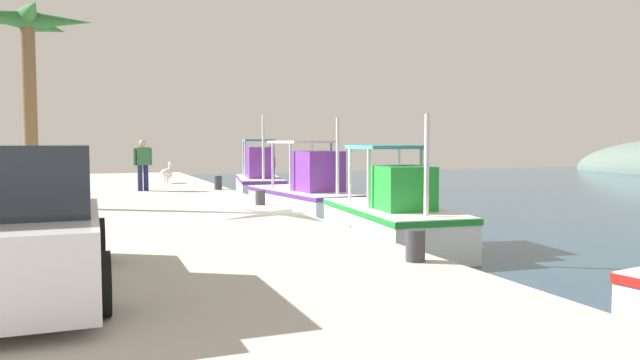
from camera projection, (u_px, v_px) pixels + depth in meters
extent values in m
cube|color=#BCB7AD|center=(64.00, 236.00, 12.53)|extent=(36.00, 10.00, 0.80)
cube|color=white|center=(259.00, 187.00, 25.24)|extent=(5.20, 2.60, 0.89)
cube|color=#723399|center=(259.00, 179.00, 25.22)|extent=(5.24, 2.65, 0.12)
cube|color=#723399|center=(260.00, 163.00, 24.56)|extent=(1.56, 1.27, 1.28)
cylinder|color=silver|center=(243.00, 158.00, 26.14)|extent=(0.08, 0.08, 1.53)
cylinder|color=silver|center=(270.00, 158.00, 26.37)|extent=(0.08, 0.08, 1.53)
cylinder|color=silver|center=(245.00, 159.00, 24.83)|extent=(0.08, 0.08, 1.53)
cylinder|color=silver|center=(274.00, 159.00, 25.06)|extent=(0.08, 0.08, 1.53)
cube|color=teal|center=(258.00, 140.00, 25.55)|extent=(2.21, 1.61, 0.08)
cylinder|color=silver|center=(263.00, 147.00, 23.31)|extent=(0.10, 0.10, 2.57)
torus|color=orange|center=(274.00, 162.00, 24.77)|extent=(0.55, 0.20, 0.54)
cube|color=white|center=(308.00, 202.00, 19.74)|extent=(5.46, 2.79, 0.80)
cube|color=#723399|center=(308.00, 192.00, 19.72)|extent=(5.50, 2.83, 0.12)
cube|color=#723399|center=(317.00, 171.00, 19.10)|extent=(1.61, 1.47, 1.30)
cylinder|color=silver|center=(273.00, 166.00, 20.34)|extent=(0.08, 0.08, 1.55)
cylinder|color=silver|center=(312.00, 165.00, 21.06)|extent=(0.08, 0.08, 1.55)
cylinder|color=silver|center=(290.00, 167.00, 19.10)|extent=(0.08, 0.08, 1.55)
cylinder|color=silver|center=(331.00, 166.00, 19.82)|extent=(0.08, 0.08, 1.55)
cube|color=silver|center=(302.00, 142.00, 20.03)|extent=(2.30, 1.84, 0.08)
cylinder|color=silver|center=(338.00, 156.00, 17.92)|extent=(0.10, 0.10, 2.33)
torus|color=orange|center=(337.00, 171.00, 19.36)|extent=(0.55, 0.16, 0.54)
cube|color=white|center=(391.00, 227.00, 13.41)|extent=(4.83, 2.26, 0.93)
cube|color=#1E8C2D|center=(391.00, 210.00, 13.38)|extent=(4.88, 2.30, 0.12)
cube|color=#1E8C2D|center=(402.00, 188.00, 12.79)|extent=(1.41, 1.21, 0.95)
cylinder|color=silver|center=(350.00, 176.00, 14.17)|extent=(0.08, 0.08, 1.31)
cylinder|color=silver|center=(399.00, 175.00, 14.52)|extent=(0.08, 0.08, 1.31)
cylinder|color=silver|center=(369.00, 179.00, 12.96)|extent=(0.08, 0.08, 1.31)
cylinder|color=silver|center=(421.00, 178.00, 13.31)|extent=(0.08, 0.08, 1.31)
cube|color=teal|center=(385.00, 147.00, 13.69)|extent=(2.01, 1.51, 0.08)
cylinder|color=silver|center=(427.00, 165.00, 11.63)|extent=(0.10, 0.10, 2.02)
torus|color=orange|center=(426.00, 187.00, 13.01)|extent=(0.55, 0.15, 0.54)
cylinder|color=tan|center=(168.00, 180.00, 22.71)|extent=(0.04, 0.04, 0.22)
cylinder|color=tan|center=(165.00, 180.00, 22.74)|extent=(0.04, 0.04, 0.22)
ellipsoid|color=white|center=(167.00, 174.00, 22.76)|extent=(0.71, 0.63, 0.40)
ellipsoid|color=silver|center=(166.00, 172.00, 22.70)|extent=(0.66, 0.62, 0.28)
cylinder|color=white|center=(169.00, 168.00, 22.93)|extent=(0.21, 0.19, 0.27)
sphere|color=white|center=(170.00, 164.00, 23.00)|extent=(0.22, 0.22, 0.16)
cone|color=#F2B272|center=(173.00, 164.00, 23.19)|extent=(0.28, 0.23, 0.07)
cylinder|color=#1E234C|center=(140.00, 178.00, 19.16)|extent=(0.16, 0.16, 0.84)
cylinder|color=#1E234C|center=(146.00, 178.00, 19.28)|extent=(0.16, 0.16, 0.84)
cube|color=#33663F|center=(143.00, 156.00, 19.17)|extent=(0.36, 0.49, 0.58)
cylinder|color=#33663F|center=(135.00, 157.00, 19.00)|extent=(0.10, 0.10, 0.55)
cylinder|color=#33663F|center=(150.00, 157.00, 19.35)|extent=(0.10, 0.10, 0.55)
sphere|color=tan|center=(142.00, 143.00, 19.15)|extent=(0.22, 0.22, 0.22)
cylinder|color=black|center=(98.00, 241.00, 7.78)|extent=(0.60, 0.18, 0.60)
cylinder|color=black|center=(101.00, 284.00, 5.42)|extent=(0.60, 0.18, 0.60)
cube|color=silver|center=(13.00, 245.00, 6.28)|extent=(4.11, 1.73, 0.76)
cube|color=#262D38|center=(9.00, 178.00, 6.09)|extent=(2.21, 1.58, 0.68)
cylinder|color=#333338|center=(218.00, 183.00, 19.70)|extent=(0.25, 0.25, 0.46)
cylinder|color=#333338|center=(260.00, 198.00, 14.94)|extent=(0.25, 0.25, 0.38)
cylinder|color=#333338|center=(415.00, 245.00, 7.90)|extent=(0.26, 0.26, 0.43)
cylinder|color=brown|center=(30.00, 115.00, 14.11)|extent=(0.32, 0.32, 4.50)
cone|color=#2D6B33|center=(31.00, 9.00, 13.27)|extent=(1.68, 0.73, 0.44)
cone|color=#2D6B33|center=(60.00, 21.00, 14.12)|extent=(0.66, 1.50, 0.44)
cone|color=#2D6B33|center=(47.00, 27.00, 14.61)|extent=(1.34, 1.15, 0.44)
cone|color=#2D6B33|center=(8.00, 20.00, 14.44)|extent=(1.67, 1.31, 0.44)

